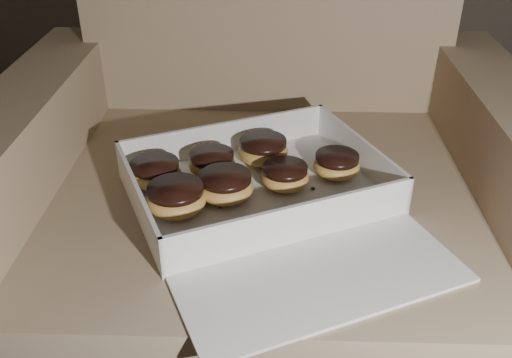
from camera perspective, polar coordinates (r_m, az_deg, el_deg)
name	(u,v)px	position (r m, az deg, el deg)	size (l,w,h in m)	color
armchair	(264,220)	(1.04, 0.84, -4.11)	(0.88, 0.75, 0.92)	#9D8564
bakery_box	(268,200)	(0.85, 1.21, -2.09)	(0.51, 0.55, 0.06)	white
donut_a	(176,198)	(0.83, -7.99, -1.92)	(0.09, 0.09, 0.04)	#D09348
donut_b	(155,173)	(0.90, -10.05, 0.63)	(0.08, 0.08, 0.04)	#D09348
donut_c	(212,163)	(0.92, -4.42, 1.65)	(0.08, 0.08, 0.04)	#D09348
donut_d	(225,186)	(0.85, -3.08, -0.68)	(0.08, 0.08, 0.04)	#D09348
donut_e	(263,150)	(0.95, 0.71, 2.92)	(0.08, 0.08, 0.04)	#D09348
donut_f	(285,176)	(0.88, 2.91, 0.33)	(0.07, 0.07, 0.04)	#D09348
donut_g	(337,164)	(0.92, 8.06, 1.46)	(0.07, 0.07, 0.04)	#D09348
crumb_a	(313,188)	(0.89, 5.71, -0.94)	(0.01, 0.01, 0.00)	black
crumb_b	(168,257)	(0.75, -8.82, -7.70)	(0.01, 0.01, 0.00)	black
crumb_c	(220,207)	(0.84, -3.62, -2.76)	(0.01, 0.01, 0.00)	black
crumb_d	(321,204)	(0.85, 6.54, -2.45)	(0.01, 0.01, 0.00)	black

